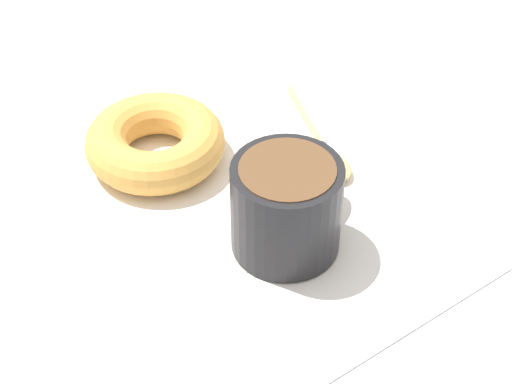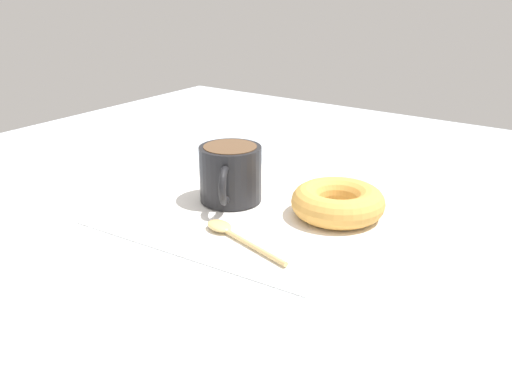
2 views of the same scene
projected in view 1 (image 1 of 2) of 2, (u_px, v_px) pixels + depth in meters
ground_plane at (263, 221)px, 67.44cm from camera, size 120.00×120.00×2.00cm
napkin at (256, 212)px, 66.51cm from camera, size 32.36×32.36×0.30cm
coffee_cup at (287, 204)px, 61.41cm from camera, size 10.32×8.07×7.34cm
donut at (155, 142)px, 69.92cm from camera, size 11.50×11.50×3.56cm
spoon at (327, 153)px, 71.04cm from camera, size 5.13×13.36×0.90cm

